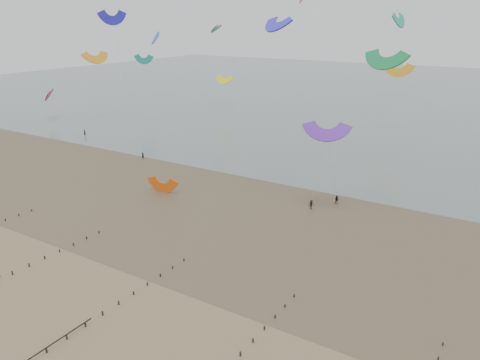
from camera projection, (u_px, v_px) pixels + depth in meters
name	position (u px, v px, depth m)	size (l,w,h in m)	color
ground	(103.00, 291.00, 61.61)	(500.00, 500.00, 0.00)	brown
sea_and_shore	(223.00, 203.00, 91.28)	(500.00, 665.00, 0.03)	#475654
kitesurfer_lead	(143.00, 155.00, 119.51)	(0.65, 0.43, 1.79)	black
kitesurfers	(455.00, 214.00, 83.55)	(149.32, 21.30, 1.84)	black
grounded_kite	(163.00, 192.00, 96.90)	(6.11, 3.20, 4.65)	#DD540D
kites_airborne	(267.00, 64.00, 133.85)	(255.64, 112.80, 39.29)	#FFF614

